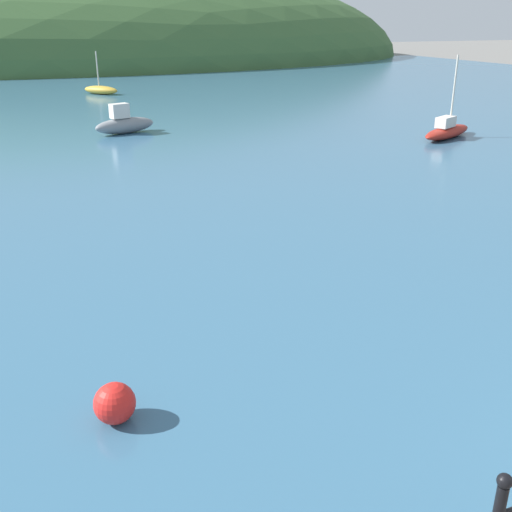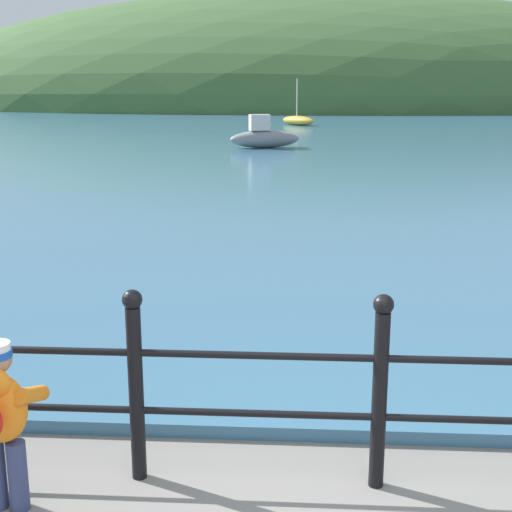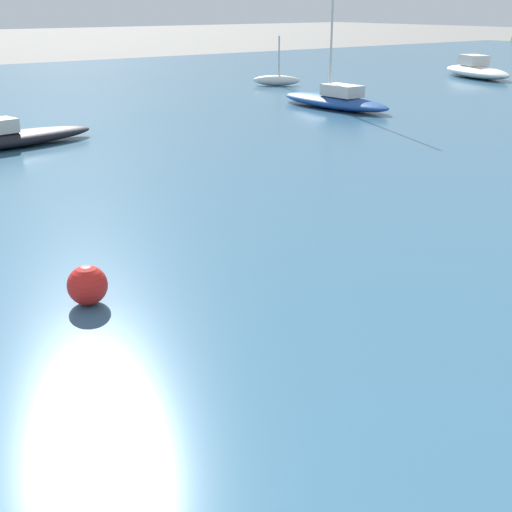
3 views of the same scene
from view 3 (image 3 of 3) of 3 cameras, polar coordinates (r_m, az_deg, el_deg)
name	(u,v)px [view 3 (image 3 of 3)]	position (r m, az deg, el deg)	size (l,w,h in m)	color
boat_far_right	(276,80)	(31.27, 1.65, 13.89)	(1.79, 1.84, 2.04)	silver
boat_mid_harbor	(476,70)	(36.23, 17.22, 14.00)	(5.15, 3.49, 1.01)	silver
boat_nearest_quay	(1,139)	(18.58, -19.72, 8.84)	(1.85, 4.97, 0.71)	black
boat_blue_hull	(335,100)	(24.54, 6.35, 12.32)	(4.83, 1.48, 5.72)	#1E4793
mooring_buoy	(87,285)	(8.54, -13.34, -2.29)	(0.47, 0.47, 0.47)	red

